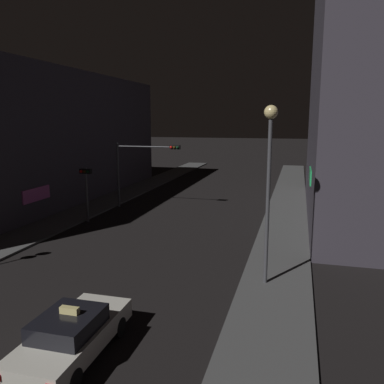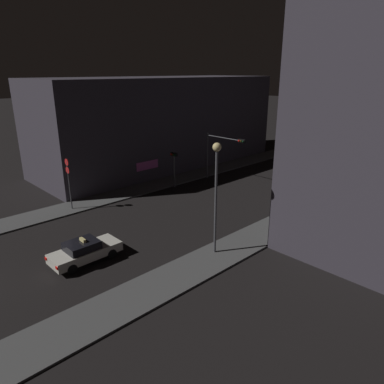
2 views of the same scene
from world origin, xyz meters
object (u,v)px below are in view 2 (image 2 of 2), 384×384
(taxi, at_px, (85,251))
(street_lamp_near_block, at_px, (216,177))
(sign_pole_left, at_px, (69,179))
(traffic_light_overhead, at_px, (222,148))
(traffic_light_left_kerb, at_px, (174,162))

(taxi, distance_m, street_lamp_near_block, 9.51)
(sign_pole_left, bearing_deg, street_lamp_near_block, 13.01)
(traffic_light_overhead, height_order, street_lamp_near_block, street_lamp_near_block)
(traffic_light_overhead, height_order, sign_pole_left, traffic_light_overhead)
(sign_pole_left, xyz_separation_m, street_lamp_near_block, (13.95, 3.22, 2.46))
(taxi, bearing_deg, traffic_light_left_kerb, 118.29)
(traffic_light_left_kerb, height_order, sign_pole_left, sign_pole_left)
(taxi, relative_size, sign_pole_left, 1.00)
(sign_pole_left, bearing_deg, taxi, -21.19)
(taxi, height_order, sign_pole_left, sign_pole_left)
(traffic_light_overhead, distance_m, street_lamp_near_block, 16.33)
(taxi, height_order, traffic_light_overhead, traffic_light_overhead)
(taxi, relative_size, traffic_light_left_kerb, 1.19)
(taxi, bearing_deg, street_lamp_near_block, 53.26)
(traffic_light_overhead, distance_m, traffic_light_left_kerb, 5.43)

